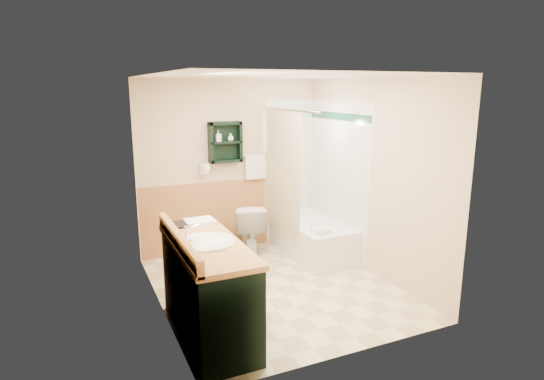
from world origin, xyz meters
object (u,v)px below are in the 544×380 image
at_px(wall_shelf, 225,142).
at_px(soap_bottle_b, 231,138).
at_px(bathtub, 310,236).
at_px(vanity_book, 173,215).
at_px(soap_bottle_a, 218,139).
at_px(vanity, 208,290).
at_px(hair_dryer, 204,169).
at_px(toilet, 249,229).

distance_m(wall_shelf, soap_bottle_b, 0.09).
height_order(bathtub, vanity_book, vanity_book).
relative_size(wall_shelf, soap_bottle_a, 3.70).
relative_size(wall_shelf, vanity_book, 2.29).
distance_m(vanity, soap_bottle_a, 2.51).
distance_m(vanity, vanity_book, 0.85).
height_order(vanity, vanity_book, vanity_book).
bearing_deg(hair_dryer, soap_bottle_a, -8.51).
bearing_deg(soap_bottle_b, bathtub, -30.49).
xyz_separation_m(hair_dryer, soap_bottle_a, (0.20, -0.03, 0.40)).
distance_m(hair_dryer, toilet, 1.04).
relative_size(vanity, bathtub, 0.96).
bearing_deg(vanity, soap_bottle_b, 65.11).
height_order(vanity, toilet, vanity).
bearing_deg(soap_bottle_b, vanity_book, -127.42).
distance_m(toilet, soap_bottle_b, 1.28).
height_order(bathtub, soap_bottle_a, soap_bottle_a).
xyz_separation_m(toilet, vanity_book, (-1.30, -1.25, 0.68)).
xyz_separation_m(hair_dryer, vanity_book, (-0.76, -1.51, -0.17)).
xyz_separation_m(vanity_book, soap_bottle_b, (1.14, 1.48, 0.57)).
relative_size(bathtub, soap_bottle_b, 14.70).
xyz_separation_m(hair_dryer, vanity, (-0.59, -2.12, -0.74)).
height_order(vanity, soap_bottle_b, soap_bottle_b).
xyz_separation_m(bathtub, toilet, (-0.78, 0.33, 0.12)).
relative_size(bathtub, toilet, 2.07).
bearing_deg(bathtub, soap_bottle_b, 149.51).
relative_size(vanity_book, soap_bottle_b, 2.36).
height_order(wall_shelf, vanity, wall_shelf).
distance_m(wall_shelf, toilet, 1.24).
relative_size(hair_dryer, bathtub, 0.16).
xyz_separation_m(wall_shelf, hair_dryer, (-0.30, 0.02, -0.35)).
bearing_deg(vanity, toilet, 58.62).
bearing_deg(soap_bottle_b, hair_dryer, 175.43).
relative_size(hair_dryer, vanity, 0.17).
xyz_separation_m(toilet, soap_bottle_a, (-0.34, 0.23, 1.24)).
xyz_separation_m(vanity, bathtub, (1.92, 1.53, -0.22)).
height_order(hair_dryer, bathtub, hair_dryer).
distance_m(wall_shelf, soap_bottle_a, 0.11).
xyz_separation_m(wall_shelf, bathtub, (1.03, -0.56, -1.31)).
height_order(wall_shelf, toilet, wall_shelf).
bearing_deg(soap_bottle_b, vanity, -114.89).
relative_size(wall_shelf, vanity, 0.38).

